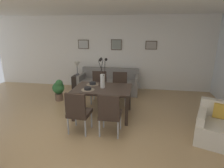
{
  "coord_description": "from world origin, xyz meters",
  "views": [
    {
      "loc": [
        1.19,
        -3.34,
        2.12
      ],
      "look_at": [
        0.45,
        1.09,
        0.77
      ],
      "focal_mm": 29.17,
      "sensor_mm": 36.0,
      "label": 1
    }
  ],
  "objects_px": {
    "table_lamp": "(77,66)",
    "framed_picture_center": "(116,45)",
    "framed_picture_left": "(83,44)",
    "dining_chair_far_right": "(120,86)",
    "bowl_near_right": "(93,83)",
    "side_table": "(78,83)",
    "bowl_near_left": "(88,88)",
    "dining_table": "(103,91)",
    "dining_chair_near_right": "(99,85)",
    "potted_plant": "(59,89)",
    "sofa": "(109,84)",
    "centerpiece_vase": "(103,77)",
    "framed_picture_right": "(151,45)",
    "armchair": "(219,128)",
    "dining_chair_far_left": "(110,112)",
    "dining_chair_near_left": "(78,111)"
  },
  "relations": [
    {
      "from": "centerpiece_vase",
      "to": "table_lamp",
      "type": "xyz_separation_m",
      "value": [
        -1.33,
        1.88,
        -0.13
      ]
    },
    {
      "from": "dining_chair_far_left",
      "to": "potted_plant",
      "type": "height_order",
      "value": "dining_chair_far_left"
    },
    {
      "from": "bowl_near_right",
      "to": "armchair",
      "type": "height_order",
      "value": "bowl_near_right"
    },
    {
      "from": "dining_table",
      "to": "framed_picture_center",
      "type": "bearing_deg",
      "value": 90.0
    },
    {
      "from": "dining_chair_near_left",
      "to": "sofa",
      "type": "height_order",
      "value": "dining_chair_near_left"
    },
    {
      "from": "dining_chair_near_right",
      "to": "bowl_near_right",
      "type": "bearing_deg",
      "value": -90.21
    },
    {
      "from": "dining_chair_far_left",
      "to": "side_table",
      "type": "distance_m",
      "value": 3.23
    },
    {
      "from": "dining_chair_far_right",
      "to": "bowl_near_right",
      "type": "distance_m",
      "value": 0.96
    },
    {
      "from": "armchair",
      "to": "framed_picture_left",
      "type": "bearing_deg",
      "value": 140.25
    },
    {
      "from": "framed_picture_left",
      "to": "dining_chair_far_right",
      "type": "bearing_deg",
      "value": -43.6
    },
    {
      "from": "centerpiece_vase",
      "to": "dining_table",
      "type": "bearing_deg",
      "value": -124.65
    },
    {
      "from": "bowl_near_right",
      "to": "framed_picture_right",
      "type": "distance_m",
      "value": 2.75
    },
    {
      "from": "dining_chair_far_left",
      "to": "table_lamp",
      "type": "height_order",
      "value": "table_lamp"
    },
    {
      "from": "dining_table",
      "to": "side_table",
      "type": "xyz_separation_m",
      "value": [
        -1.33,
        1.88,
        -0.39
      ]
    },
    {
      "from": "dining_chair_far_left",
      "to": "framed_picture_left",
      "type": "relative_size",
      "value": 2.31
    },
    {
      "from": "dining_chair_far_left",
      "to": "centerpiece_vase",
      "type": "bearing_deg",
      "value": 110.65
    },
    {
      "from": "dining_table",
      "to": "centerpiece_vase",
      "type": "relative_size",
      "value": 1.9
    },
    {
      "from": "dining_chair_near_left",
      "to": "side_table",
      "type": "height_order",
      "value": "dining_chair_near_left"
    },
    {
      "from": "bowl_near_right",
      "to": "side_table",
      "type": "distance_m",
      "value": 2.02
    },
    {
      "from": "sofa",
      "to": "framed_picture_center",
      "type": "xyz_separation_m",
      "value": [
        0.19,
        0.48,
        1.32
      ]
    },
    {
      "from": "bowl_near_right",
      "to": "framed_picture_left",
      "type": "relative_size",
      "value": 0.43
    },
    {
      "from": "dining_chair_far_right",
      "to": "framed_picture_left",
      "type": "bearing_deg",
      "value": 136.4
    },
    {
      "from": "armchair",
      "to": "dining_chair_near_left",
      "type": "bearing_deg",
      "value": -176.39
    },
    {
      "from": "table_lamp",
      "to": "centerpiece_vase",
      "type": "bearing_deg",
      "value": -54.61
    },
    {
      "from": "table_lamp",
      "to": "framed_picture_center",
      "type": "bearing_deg",
      "value": 19.38
    },
    {
      "from": "centerpiece_vase",
      "to": "bowl_near_left",
      "type": "xyz_separation_m",
      "value": [
        -0.32,
        -0.22,
        -0.24
      ]
    },
    {
      "from": "bowl_near_right",
      "to": "side_table",
      "type": "xyz_separation_m",
      "value": [
        -1.02,
        1.66,
        -0.52
      ]
    },
    {
      "from": "centerpiece_vase",
      "to": "potted_plant",
      "type": "height_order",
      "value": "centerpiece_vase"
    },
    {
      "from": "side_table",
      "to": "bowl_near_left",
      "type": "bearing_deg",
      "value": -64.12
    },
    {
      "from": "centerpiece_vase",
      "to": "side_table",
      "type": "relative_size",
      "value": 1.41
    },
    {
      "from": "dining_chair_near_left",
      "to": "centerpiece_vase",
      "type": "xyz_separation_m",
      "value": [
        0.33,
        0.9,
        0.51
      ]
    },
    {
      "from": "dining_chair_near_left",
      "to": "centerpiece_vase",
      "type": "height_order",
      "value": "centerpiece_vase"
    },
    {
      "from": "centerpiece_vase",
      "to": "framed_picture_right",
      "type": "height_order",
      "value": "framed_picture_right"
    },
    {
      "from": "potted_plant",
      "to": "dining_chair_near_left",
      "type": "bearing_deg",
      "value": -53.89
    },
    {
      "from": "framed_picture_right",
      "to": "armchair",
      "type": "bearing_deg",
      "value": -67.67
    },
    {
      "from": "dining_chair_near_right",
      "to": "framed_picture_left",
      "type": "bearing_deg",
      "value": 121.99
    },
    {
      "from": "dining_chair_far_right",
      "to": "bowl_near_right",
      "type": "height_order",
      "value": "dining_chair_far_right"
    },
    {
      "from": "dining_chair_near_left",
      "to": "framed_picture_left",
      "type": "height_order",
      "value": "framed_picture_left"
    },
    {
      "from": "bowl_near_left",
      "to": "framed_picture_right",
      "type": "distance_m",
      "value": 3.1
    },
    {
      "from": "armchair",
      "to": "centerpiece_vase",
      "type": "bearing_deg",
      "value": 163.65
    },
    {
      "from": "dining_chair_far_right",
      "to": "framed_picture_center",
      "type": "xyz_separation_m",
      "value": [
        -0.31,
        1.45,
        1.09
      ]
    },
    {
      "from": "dining_chair_near_right",
      "to": "dining_chair_far_left",
      "type": "xyz_separation_m",
      "value": [
        0.64,
        -1.78,
        0.0
      ]
    },
    {
      "from": "dining_chair_near_right",
      "to": "dining_table",
      "type": "bearing_deg",
      "value": -70.86
    },
    {
      "from": "bowl_near_left",
      "to": "framed_picture_center",
      "type": "xyz_separation_m",
      "value": [
        0.32,
        2.57,
        0.82
      ]
    },
    {
      "from": "bowl_near_right",
      "to": "framed_picture_left",
      "type": "distance_m",
      "value": 2.45
    },
    {
      "from": "table_lamp",
      "to": "potted_plant",
      "type": "xyz_separation_m",
      "value": [
        -0.23,
        -1.09,
        -0.52
      ]
    },
    {
      "from": "dining_chair_far_right",
      "to": "side_table",
      "type": "height_order",
      "value": "dining_chair_far_right"
    },
    {
      "from": "sofa",
      "to": "side_table",
      "type": "bearing_deg",
      "value": 179.34
    },
    {
      "from": "potted_plant",
      "to": "dining_chair_near_right",
      "type": "bearing_deg",
      "value": 5.33
    },
    {
      "from": "side_table",
      "to": "armchair",
      "type": "height_order",
      "value": "armchair"
    }
  ]
}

